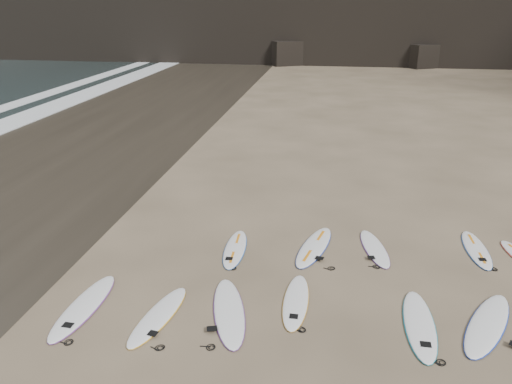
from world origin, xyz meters
TOP-DOWN VIEW (x-y plane):
  - ground at (0.00, 0.00)m, footprint 240.00×240.00m
  - wet_sand at (-13.00, 10.00)m, footprint 12.00×200.00m
  - surfboard_0 at (-3.98, -1.00)m, footprint 0.99×2.49m
  - surfboard_1 at (-2.46, -0.60)m, footprint 1.40×2.83m
  - surfboard_2 at (-1.00, 0.05)m, footprint 0.59×2.36m
  - surfboard_3 at (1.72, -0.42)m, footprint 0.68×2.65m
  - surfboard_4 at (3.18, -0.19)m, footprint 1.85×2.79m
  - surfboard_5 at (-2.91, 2.40)m, footprint 0.68×2.38m
  - surfboard_6 at (-0.71, 2.86)m, footprint 1.27×2.77m
  - surfboard_7 at (0.98, 3.05)m, footprint 1.01×2.39m
  - surfboard_8 at (3.82, 3.42)m, footprint 0.59×2.38m
  - surfboard_11 at (-5.80, -0.93)m, footprint 0.77×2.77m

SIDE VIEW (x-z plane):
  - ground at x=0.00m, z-range 0.00..0.00m
  - wet_sand at x=-13.00m, z-range 0.00..0.01m
  - surfboard_7 at x=0.98m, z-range 0.00..0.08m
  - surfboard_2 at x=-1.00m, z-range 0.00..0.08m
  - surfboard_5 at x=-2.91m, z-range 0.00..0.08m
  - surfboard_8 at x=3.82m, z-range 0.00..0.09m
  - surfboard_0 at x=-3.98m, z-range 0.00..0.09m
  - surfboard_3 at x=1.72m, z-range 0.00..0.09m
  - surfboard_6 at x=-0.71m, z-range 0.00..0.10m
  - surfboard_11 at x=-5.80m, z-range 0.00..0.10m
  - surfboard_1 at x=-2.46m, z-range 0.00..0.10m
  - surfboard_4 at x=3.18m, z-range 0.00..0.10m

